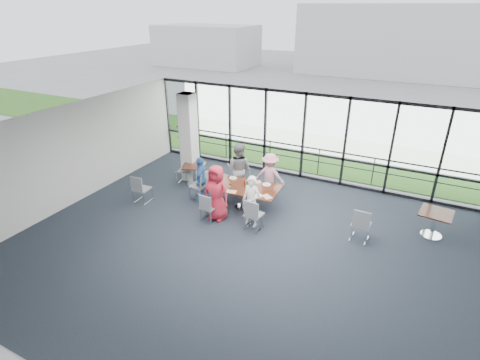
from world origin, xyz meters
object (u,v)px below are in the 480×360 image
at_px(diner_end, 201,179).
at_px(chair_main_nl, 209,207).
at_px(main_table, 244,189).
at_px(side_table_right, 436,216).
at_px(chair_main_end, 199,186).
at_px(chair_spare_la, 142,189).
at_px(structural_column, 189,138).
at_px(side_table_left, 194,169).
at_px(diner_far_right, 270,176).
at_px(diner_near_right, 251,202).
at_px(chair_spare_lb, 185,171).
at_px(chair_main_nr, 254,214).
at_px(diner_far_left, 239,169).
at_px(diner_near_left, 216,193).
at_px(chair_main_fl, 243,181).
at_px(chair_main_fr, 270,185).
at_px(chair_spare_r, 361,224).

distance_m(diner_end, chair_main_nl, 1.40).
relative_size(main_table, side_table_right, 2.45).
xyz_separation_m(chair_main_end, chair_spare_la, (-1.54, -1.00, -0.02)).
distance_m(structural_column, chair_spare_la, 2.52).
distance_m(side_table_left, diner_far_right, 2.81).
height_order(main_table, diner_near_right, diner_near_right).
xyz_separation_m(side_table_left, chair_spare_lb, (-0.42, 0.01, -0.16)).
height_order(side_table_right, chair_main_nr, chair_main_nr).
distance_m(diner_far_right, chair_main_end, 2.39).
relative_size(diner_far_left, chair_main_nr, 1.89).
relative_size(diner_near_left, chair_main_fl, 2.12).
height_order(diner_far_left, chair_spare_la, diner_far_left).
bearing_deg(chair_main_end, diner_far_left, 138.49).
bearing_deg(chair_main_nl, diner_near_right, 17.71).
relative_size(chair_main_nl, chair_spare_la, 0.94).
distance_m(side_table_right, chair_main_nr, 5.02).
bearing_deg(side_table_right, diner_far_left, -179.34).
height_order(side_table_left, diner_near_left, diner_near_left).
bearing_deg(diner_near_right, diner_far_left, 132.06).
bearing_deg(chair_spare_lb, diner_near_right, 143.07).
distance_m(diner_near_right, chair_main_nl, 1.34).
bearing_deg(diner_far_right, chair_spare_lb, 0.89).
bearing_deg(chair_main_nr, chair_main_fr, 105.08).
bearing_deg(diner_far_right, side_table_right, 174.11).
bearing_deg(chair_spare_la, structural_column, 74.06).
bearing_deg(chair_main_nr, chair_main_fl, 129.20).
distance_m(diner_far_left, diner_far_right, 1.09).
distance_m(main_table, chair_main_nl, 1.34).
bearing_deg(chair_main_fl, chair_main_nl, 86.59).
relative_size(diner_near_left, chair_main_nl, 1.98).
height_order(diner_end, chair_main_nr, diner_end).
bearing_deg(chair_main_fr, chair_spare_lb, 9.99).
bearing_deg(chair_main_end, diner_end, 93.51).
relative_size(diner_near_left, chair_main_fr, 2.07).
bearing_deg(diner_far_left, chair_main_fl, -119.40).
bearing_deg(chair_main_fr, side_table_left, 11.06).
bearing_deg(diner_near_right, chair_main_fr, 101.13).
height_order(diner_far_right, chair_spare_r, diner_far_right).
bearing_deg(chair_main_fr, chair_main_nl, 68.94).
height_order(chair_main_nl, chair_spare_lb, chair_spare_lb).
xyz_separation_m(side_table_right, chair_spare_lb, (-8.21, -0.16, -0.18)).
relative_size(diner_near_right, diner_far_right, 1.00).
height_order(side_table_right, chair_spare_la, chair_spare_la).
bearing_deg(diner_end, chair_main_nr, 53.64).
relative_size(side_table_left, side_table_right, 1.06).
bearing_deg(chair_main_fr, chair_main_nr, 103.72).
bearing_deg(chair_spare_lb, diner_far_right, 173.43).
height_order(diner_near_left, diner_end, diner_near_left).
height_order(side_table_right, chair_spare_lb, chair_spare_lb).
bearing_deg(side_table_left, main_table, -17.51).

